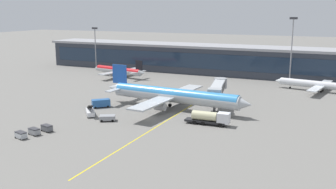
# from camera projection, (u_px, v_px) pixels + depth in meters

# --- Properties ---
(ground_plane) EXTENTS (700.00, 700.00, 0.00)m
(ground_plane) POSITION_uv_depth(u_px,v_px,m) (150.00, 118.00, 97.79)
(ground_plane) COLOR slate
(apron_lead_in_line) EXTENTS (0.57, 80.00, 0.01)m
(apron_lead_in_line) POSITION_uv_depth(u_px,v_px,m) (170.00, 119.00, 97.66)
(apron_lead_in_line) COLOR yellow
(apron_lead_in_line) RESTS_ON ground_plane
(terminal_building) EXTENTS (176.58, 17.73, 12.17)m
(terminal_building) POSITION_uv_depth(u_px,v_px,m) (230.00, 60.00, 164.29)
(terminal_building) COLOR #2D333D
(terminal_building) RESTS_ON ground_plane
(main_airliner) EXTENTS (44.50, 35.47, 11.26)m
(main_airliner) POSITION_uv_depth(u_px,v_px,m) (173.00, 95.00, 106.22)
(main_airliner) COLOR #B2B7BC
(main_airliner) RESTS_ON ground_plane
(jet_bridge) EXTENTS (7.19, 19.65, 6.66)m
(jet_bridge) POSITION_uv_depth(u_px,v_px,m) (218.00, 88.00, 110.57)
(jet_bridge) COLOR #B2B7BC
(jet_bridge) RESTS_ON ground_plane
(fuel_tanker) EXTENTS (10.90, 3.06, 3.25)m
(fuel_tanker) POSITION_uv_depth(u_px,v_px,m) (210.00, 118.00, 92.07)
(fuel_tanker) COLOR #232326
(fuel_tanker) RESTS_ON ground_plane
(pushback_tug) EXTENTS (4.44, 3.85, 1.40)m
(pushback_tug) POSITION_uv_depth(u_px,v_px,m) (108.00, 118.00, 95.51)
(pushback_tug) COLOR gray
(pushback_tug) RESTS_ON ground_plane
(belt_loader) EXTENTS (5.42, 6.17, 3.49)m
(belt_loader) POSITION_uv_depth(u_px,v_px,m) (90.00, 112.00, 100.51)
(belt_loader) COLOR white
(belt_loader) RESTS_ON ground_plane
(crew_van) EXTENTS (5.02, 5.02, 2.30)m
(crew_van) POSITION_uv_depth(u_px,v_px,m) (101.00, 103.00, 108.79)
(crew_van) COLOR #285B9E
(crew_van) RESTS_ON ground_plane
(baggage_cart_0) EXTENTS (2.95, 2.19, 1.48)m
(baggage_cart_0) POSITION_uv_depth(u_px,v_px,m) (21.00, 135.00, 82.40)
(baggage_cart_0) COLOR #B2B7BC
(baggage_cart_0) RESTS_ON ground_plane
(baggage_cart_1) EXTENTS (2.95, 2.19, 1.48)m
(baggage_cart_1) POSITION_uv_depth(u_px,v_px,m) (34.00, 131.00, 84.82)
(baggage_cart_1) COLOR gray
(baggage_cart_1) RESTS_ON ground_plane
(baggage_cart_2) EXTENTS (2.95, 2.19, 1.48)m
(baggage_cart_2) POSITION_uv_depth(u_px,v_px,m) (47.00, 128.00, 87.25)
(baggage_cart_2) COLOR #595B60
(baggage_cart_2) RESTS_ON ground_plane
(commuter_jet_far) EXTENTS (27.82, 22.27, 7.68)m
(commuter_jet_far) POSITION_uv_depth(u_px,v_px,m) (119.00, 70.00, 158.27)
(commuter_jet_far) COLOR #B2B7BC
(commuter_jet_far) RESTS_ON ground_plane
(commuter_jet_near) EXTENTS (29.49, 23.76, 6.87)m
(commuter_jet_near) POSITION_uv_depth(u_px,v_px,m) (318.00, 85.00, 129.63)
(commuter_jet_near) COLOR silver
(commuter_jet_near) RESTS_ON ground_plane
(apron_light_mast_0) EXTENTS (2.80, 0.50, 19.31)m
(apron_light_mast_0) POSITION_uv_depth(u_px,v_px,m) (95.00, 44.00, 176.82)
(apron_light_mast_0) COLOR gray
(apron_light_mast_0) RESTS_ON ground_plane
(apron_light_mast_1) EXTENTS (2.80, 0.50, 24.46)m
(apron_light_mast_1) POSITION_uv_depth(u_px,v_px,m) (292.00, 45.00, 141.34)
(apron_light_mast_1) COLOR gray
(apron_light_mast_1) RESTS_ON ground_plane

